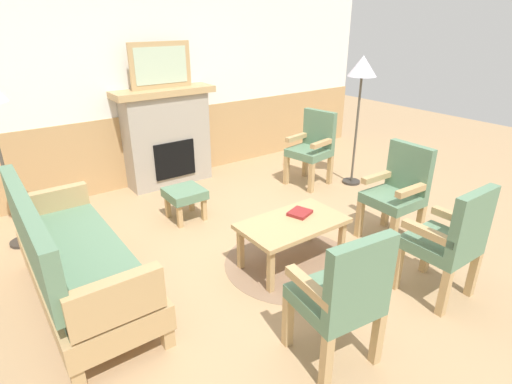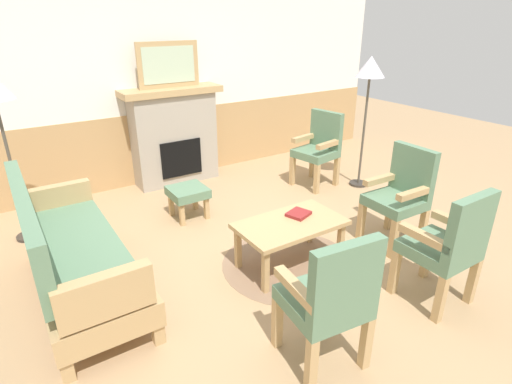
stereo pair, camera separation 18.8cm
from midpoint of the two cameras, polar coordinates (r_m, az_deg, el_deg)
ground_plane at (r=3.98m, az=4.17°, el=-9.00°), size 14.00×14.00×0.00m
wall_back at (r=5.69m, az=-11.92°, el=14.71°), size 7.20×0.14×2.70m
fireplace at (r=5.60m, az=-10.38°, el=7.79°), size 1.30×0.44×1.28m
framed_picture at (r=5.43m, az=-11.10°, el=17.03°), size 0.80×0.04×0.56m
couch at (r=3.52m, az=-22.79°, el=-8.10°), size 0.70×1.80×0.98m
coffee_table at (r=3.69m, az=6.30°, el=-4.96°), size 0.96×0.56×0.44m
round_rug at (r=3.88m, az=6.05°, el=-9.93°), size 1.25×1.25×0.01m
book_on_table at (r=3.78m, az=7.37°, el=-3.05°), size 0.24×0.23×0.03m
footstool at (r=4.63m, az=-8.34°, el=-0.29°), size 0.40×0.40×0.36m
armchair_near_fireplace at (r=4.28m, az=20.80°, el=-0.01°), size 0.49×0.49×0.98m
armchair_by_window_left at (r=5.52m, az=9.81°, el=6.38°), size 0.56×0.56×0.98m
armchair_front_left at (r=3.49m, az=26.75°, el=-6.46°), size 0.48×0.48×0.98m
armchair_front_center at (r=2.65m, az=12.41°, el=-14.08°), size 0.53×0.53×0.98m
floor_lamp_by_chairs at (r=5.42m, az=16.60°, el=15.33°), size 0.36×0.36×1.68m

